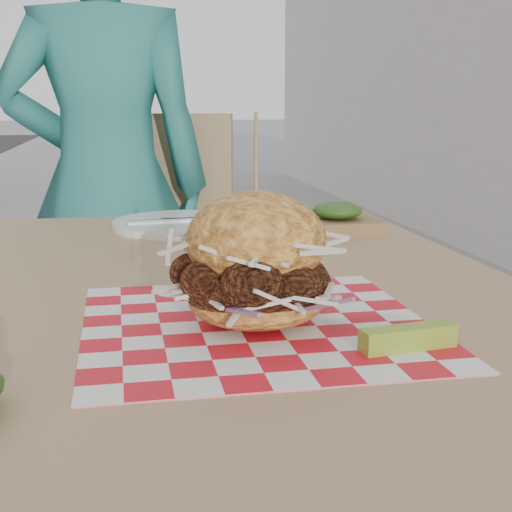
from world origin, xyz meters
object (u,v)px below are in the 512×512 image
at_px(diner, 107,186).
at_px(sandwich, 256,267).
at_px(patio_chair, 175,257).
at_px(patio_table, 217,343).

distance_m(diner, sandwich, 1.23).
xyz_separation_m(diner, patio_chair, (0.18, 0.05, -0.21)).
bearing_deg(patio_table, patio_chair, 88.51).
bearing_deg(patio_chair, sandwich, -73.76).
distance_m(patio_table, sandwich, 0.23).
height_order(patio_table, sandwich, sandwich).
bearing_deg(sandwich, patio_chair, 89.54).
height_order(patio_table, patio_chair, patio_chair).
bearing_deg(sandwich, diner, 97.84).
height_order(patio_chair, sandwich, sandwich).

